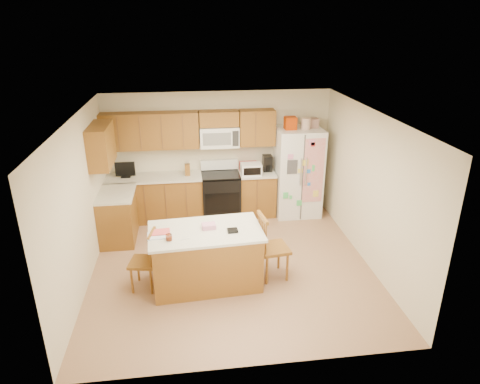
{
  "coord_description": "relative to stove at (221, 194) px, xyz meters",
  "views": [
    {
      "loc": [
        -0.65,
        -6.09,
        3.82
      ],
      "look_at": [
        0.19,
        0.35,
        1.16
      ],
      "focal_mm": 32.0,
      "sensor_mm": 36.0,
      "label": 1
    }
  ],
  "objects": [
    {
      "name": "island",
      "position": [
        -0.43,
        -2.39,
        -0.01
      ],
      "size": [
        1.72,
        1.08,
        1.0
      ],
      "color": "brown",
      "rests_on": "ground"
    },
    {
      "name": "room_shell",
      "position": [
        0.0,
        -1.94,
        0.97
      ],
      "size": [
        4.6,
        4.6,
        2.52
      ],
      "color": "beige",
      "rests_on": "ground"
    },
    {
      "name": "cabinetry",
      "position": [
        -0.98,
        -0.15,
        0.44
      ],
      "size": [
        3.36,
        1.56,
        2.15
      ],
      "color": "brown",
      "rests_on": "ground"
    },
    {
      "name": "windsor_chair_left",
      "position": [
        -1.35,
        -2.39,
        -0.03
      ],
      "size": [
        0.46,
        0.47,
        0.94
      ],
      "color": "brown",
      "rests_on": "ground"
    },
    {
      "name": "ground",
      "position": [
        0.0,
        -1.94,
        -0.47
      ],
      "size": [
        4.5,
        4.5,
        0.0
      ],
      "primitive_type": "plane",
      "color": "#956748",
      "rests_on": "ground"
    },
    {
      "name": "stove",
      "position": [
        0.0,
        0.0,
        0.0
      ],
      "size": [
        0.76,
        0.65,
        1.13
      ],
      "color": "black",
      "rests_on": "ground"
    },
    {
      "name": "windsor_chair_right",
      "position": [
        0.59,
        -2.34,
        0.04
      ],
      "size": [
        0.5,
        0.52,
        1.08
      ],
      "color": "brown",
      "rests_on": "ground"
    },
    {
      "name": "windsor_chair_back",
      "position": [
        -0.38,
        -1.78,
        -0.05
      ],
      "size": [
        0.43,
        0.41,
        0.89
      ],
      "color": "brown",
      "rests_on": "ground"
    },
    {
      "name": "refrigerator",
      "position": [
        1.57,
        -0.06,
        0.45
      ],
      "size": [
        0.9,
        0.79,
        2.04
      ],
      "color": "white",
      "rests_on": "ground"
    }
  ]
}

